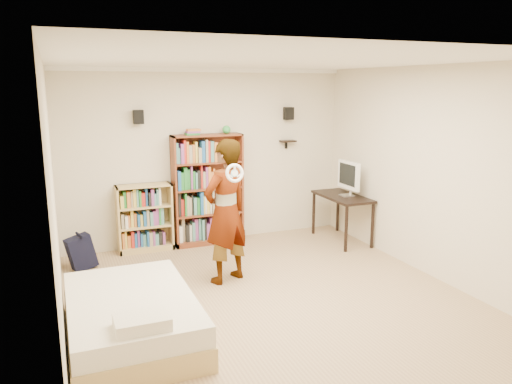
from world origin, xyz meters
The scene contains 14 objects.
ground centered at (0.00, 0.00, 0.00)m, with size 4.50×5.00×0.01m, color tan.
room_shell centered at (0.00, 0.00, 1.76)m, with size 4.52×5.02×2.71m.
crown_molding centered at (0.00, 0.00, 2.67)m, with size 4.50×5.00×0.06m.
speaker_left centered at (-1.05, 2.40, 2.00)m, with size 0.14×0.12×0.20m, color black.
speaker_right centered at (1.35, 2.40, 2.00)m, with size 0.14×0.12×0.20m, color black.
wall_shelf centered at (1.35, 2.41, 1.55)m, with size 0.25×0.16×0.03m, color black.
tall_bookshelf centered at (-0.05, 2.34, 0.86)m, with size 1.08×0.32×1.72m, color brown, non-canonical shape.
low_bookshelf centered at (-1.04, 2.35, 0.51)m, with size 0.81×0.30×1.01m, color tan, non-canonical shape.
computer_desk centered at (1.96, 1.66, 0.37)m, with size 0.54×1.09×0.74m, color black, non-canonical shape.
imac centered at (2.01, 1.62, 1.02)m, with size 0.11×0.55×0.55m, color white, non-canonical shape.
daybed centered at (-1.63, -0.29, 0.27)m, with size 1.20×1.84×0.54m, color white, non-canonical shape.
person centered at (-0.29, 0.76, 0.91)m, with size 0.66×0.43×1.82m, color black.
wii_wheel centered at (-0.29, 0.42, 1.45)m, with size 0.22×0.22×0.04m, color white.
navy_bag centered at (-1.98, 1.88, 0.24)m, with size 0.36×0.23×0.49m, color black, non-canonical shape.
Camera 1 is at (-2.20, -4.95, 2.45)m, focal length 35.00 mm.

